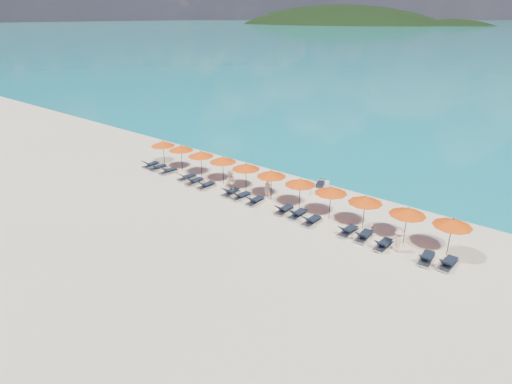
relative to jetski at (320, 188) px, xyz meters
The scene contains 35 objects.
ground 8.51m from the jetski, 102.94° to the right, with size 1400.00×1400.00×0.00m, color beige.
headland_main 612.64m from the jetski, 119.59° to the left, with size 374.00×242.00×126.50m.
headland_small 573.33m from the jetski, 105.39° to the left, with size 162.00×126.00×85.50m.
jetski is the anchor object (origin of this frame).
beachgoer_a 4.20m from the jetski, 124.02° to the right, with size 0.55×0.36×1.50m, color #D6A389.
beachgoer_b 6.75m from the jetski, 138.11° to the right, with size 0.87×0.50×1.79m, color #D6A389.
beachgoer_c 9.33m from the jetski, 30.94° to the right, with size 0.91×0.42×1.41m, color #D6A389.
umbrella_0 14.40m from the jetski, 165.77° to the right, with size 2.10×2.10×2.28m.
umbrella_1 12.26m from the jetski, 163.82° to the right, with size 2.10×2.10×2.28m.
umbrella_2 9.94m from the jetski, 159.18° to the right, with size 2.10×2.10×2.28m.
umbrella_3 7.79m from the jetski, 153.51° to the right, with size 2.10×2.10×2.28m.
umbrella_4 5.83m from the jetski, 141.29° to the right, with size 2.10×2.10×2.28m.
umbrella_5 4.36m from the jetski, 119.09° to the right, with size 2.10×2.10×2.28m.
umbrella_6 3.97m from the jetski, 81.91° to the right, with size 2.10×2.10×2.28m.
umbrella_7 4.82m from the jetski, 51.16° to the right, with size 2.10×2.10×2.28m.
umbrella_8 6.51m from the jetski, 34.04° to the right, with size 2.10×2.10×2.28m.
umbrella_9 8.76m from the jetski, 24.26° to the right, with size 2.10×2.10×2.28m.
umbrella_10 10.91m from the jetski, 18.16° to the right, with size 2.10×2.10×2.28m.
lounger_0 15.19m from the jetski, 162.60° to the right, with size 0.72×1.73×0.66m.
lounger_1 14.22m from the jetski, 161.07° to the right, with size 0.68×1.72×0.66m.
lounger_2 12.93m from the jetski, 159.10° to the right, with size 0.69×1.72×0.66m.
lounger_3 10.78m from the jetski, 154.46° to the right, with size 0.79×1.75×0.66m.
lounger_4 9.87m from the jetski, 150.26° to the right, with size 0.65×1.71×0.66m.
lounger_5 8.74m from the jetski, 145.98° to the right, with size 0.62×1.70×0.66m.
lounger_6 6.75m from the jetski, 135.98° to the right, with size 0.78×1.75×0.66m.
lounger_7 6.08m from the jetski, 128.50° to the right, with size 0.76×1.74×0.66m.
lounger_8 5.35m from the jetski, 117.11° to the right, with size 0.73×1.74×0.66m.
lounger_9 4.69m from the jetski, 89.71° to the right, with size 0.66×1.71×0.66m.
lounger_10 4.79m from the jetski, 76.56° to the right, with size 0.66×1.71×0.66m.
lounger_11 5.44m from the jetski, 64.26° to the right, with size 0.62×1.70×0.66m.
lounger_12 6.71m from the jetski, 44.08° to the right, with size 0.70×1.73×0.66m.
lounger_13 7.47m from the jetski, 38.44° to the right, with size 0.76×1.74×0.66m.
lounger_14 8.69m from the jetski, 34.12° to the right, with size 0.63×1.70×0.66m.
lounger_15 10.73m from the jetski, 26.49° to the right, with size 0.79×1.75×0.66m.
lounger_16 11.60m from the jetski, 23.27° to the right, with size 0.68×1.72×0.66m.
Camera 1 is at (17.10, -17.67, 12.35)m, focal length 30.00 mm.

